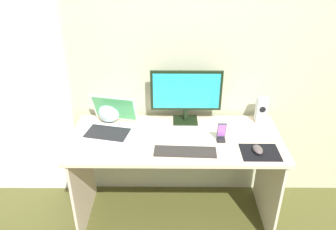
{
  "coord_description": "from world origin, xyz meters",
  "views": [
    {
      "loc": [
        -0.04,
        -2.0,
        2.04
      ],
      "look_at": [
        -0.06,
        -0.02,
        0.94
      ],
      "focal_mm": 36.43,
      "sensor_mm": 36.0,
      "label": 1
    }
  ],
  "objects_px": {
    "fishbowl": "(109,112)",
    "keyboard_external": "(185,152)",
    "monitor": "(186,94)",
    "mouse": "(258,149)",
    "laptop": "(110,125)",
    "speaker_right": "(261,110)",
    "phone_in_dock": "(221,135)"
  },
  "relations": [
    {
      "from": "fishbowl",
      "to": "monitor",
      "type": "bearing_deg",
      "value": -0.01
    },
    {
      "from": "laptop",
      "to": "keyboard_external",
      "type": "relative_size",
      "value": 0.96
    },
    {
      "from": "fishbowl",
      "to": "phone_in_dock",
      "type": "distance_m",
      "value": 0.85
    },
    {
      "from": "monitor",
      "to": "mouse",
      "type": "distance_m",
      "value": 0.64
    },
    {
      "from": "speaker_right",
      "to": "phone_in_dock",
      "type": "distance_m",
      "value": 0.42
    },
    {
      "from": "monitor",
      "to": "speaker_right",
      "type": "height_order",
      "value": "monitor"
    },
    {
      "from": "keyboard_external",
      "to": "phone_in_dock",
      "type": "relative_size",
      "value": 2.91
    },
    {
      "from": "fishbowl",
      "to": "keyboard_external",
      "type": "height_order",
      "value": "fishbowl"
    },
    {
      "from": "speaker_right",
      "to": "keyboard_external",
      "type": "xyz_separation_m",
      "value": [
        -0.57,
        -0.4,
        -0.09
      ]
    },
    {
      "from": "fishbowl",
      "to": "laptop",
      "type": "bearing_deg",
      "value": -79.64
    },
    {
      "from": "laptop",
      "to": "fishbowl",
      "type": "distance_m",
      "value": 0.14
    },
    {
      "from": "monitor",
      "to": "mouse",
      "type": "height_order",
      "value": "monitor"
    },
    {
      "from": "fishbowl",
      "to": "speaker_right",
      "type": "bearing_deg",
      "value": -0.1
    },
    {
      "from": "mouse",
      "to": "phone_in_dock",
      "type": "distance_m",
      "value": 0.26
    },
    {
      "from": "laptop",
      "to": "phone_in_dock",
      "type": "bearing_deg",
      "value": -9.32
    },
    {
      "from": "monitor",
      "to": "speaker_right",
      "type": "bearing_deg",
      "value": -0.2
    },
    {
      "from": "laptop",
      "to": "mouse",
      "type": "bearing_deg",
      "value": -14.77
    },
    {
      "from": "monitor",
      "to": "phone_in_dock",
      "type": "bearing_deg",
      "value": -48.55
    },
    {
      "from": "laptop",
      "to": "keyboard_external",
      "type": "bearing_deg",
      "value": -26.96
    },
    {
      "from": "laptop",
      "to": "fishbowl",
      "type": "height_order",
      "value": "laptop"
    },
    {
      "from": "mouse",
      "to": "phone_in_dock",
      "type": "bearing_deg",
      "value": 141.4
    },
    {
      "from": "laptop",
      "to": "monitor",
      "type": "bearing_deg",
      "value": 14.19
    },
    {
      "from": "mouse",
      "to": "monitor",
      "type": "bearing_deg",
      "value": 131.58
    },
    {
      "from": "speaker_right",
      "to": "fishbowl",
      "type": "xyz_separation_m",
      "value": [
        -1.13,
        0.0,
        -0.02
      ]
    },
    {
      "from": "fishbowl",
      "to": "phone_in_dock",
      "type": "bearing_deg",
      "value": -18.27
    },
    {
      "from": "monitor",
      "to": "speaker_right",
      "type": "relative_size",
      "value": 2.64
    },
    {
      "from": "phone_in_dock",
      "to": "fishbowl",
      "type": "bearing_deg",
      "value": 161.73
    },
    {
      "from": "fishbowl",
      "to": "phone_in_dock",
      "type": "xyz_separation_m",
      "value": [
        0.8,
        -0.27,
        -0.03
      ]
    },
    {
      "from": "keyboard_external",
      "to": "phone_in_dock",
      "type": "height_order",
      "value": "phone_in_dock"
    },
    {
      "from": "speaker_right",
      "to": "fishbowl",
      "type": "distance_m",
      "value": 1.13
    },
    {
      "from": "fishbowl",
      "to": "phone_in_dock",
      "type": "height_order",
      "value": "fishbowl"
    },
    {
      "from": "fishbowl",
      "to": "keyboard_external",
      "type": "xyz_separation_m",
      "value": [
        0.55,
        -0.41,
        -0.07
      ]
    }
  ]
}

